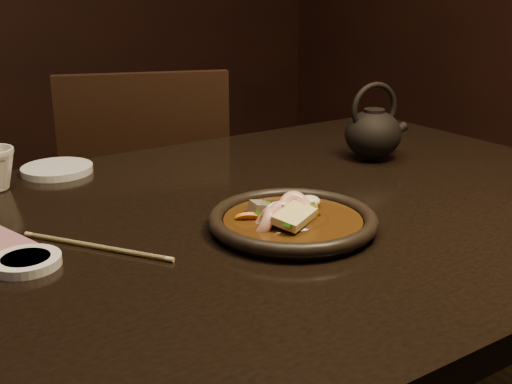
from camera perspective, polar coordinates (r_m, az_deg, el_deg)
table at (r=0.98m, az=-5.66°, el=-7.24°), size 1.60×0.90×0.75m
chair at (r=1.73m, az=-9.62°, el=-2.46°), size 0.54×0.54×0.89m
plate at (r=0.94m, az=3.29°, el=-2.62°), size 0.25×0.25×0.03m
stirfry at (r=0.93m, az=3.07°, el=-2.29°), size 0.15×0.12×0.06m
soy_dish at (r=0.87m, az=-19.76°, el=-5.85°), size 0.09×0.09×0.01m
saucer_right at (r=1.26m, az=-17.26°, el=1.94°), size 0.13×0.13×0.01m
chopsticks at (r=0.90m, az=-14.02°, el=-4.71°), size 0.14×0.20×0.01m
teapot at (r=1.31m, az=10.39°, el=5.32°), size 0.14×0.11×0.15m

